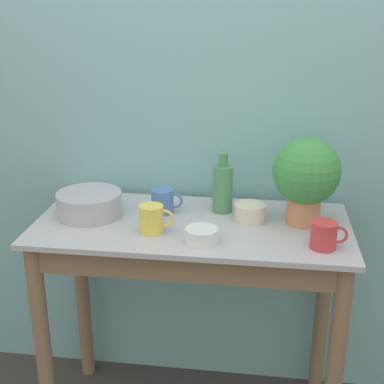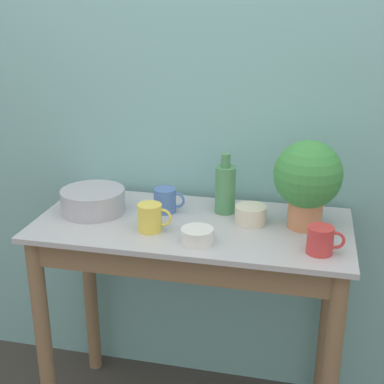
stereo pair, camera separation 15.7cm
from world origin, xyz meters
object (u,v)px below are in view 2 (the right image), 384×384
at_px(bowl_wash_large, 93,201).
at_px(mug_yellow, 151,218).
at_px(bowl_small_enamel_white, 197,236).
at_px(potted_plant, 308,178).
at_px(mug_blue, 166,200).
at_px(bowl_small_cream, 251,215).
at_px(mug_red, 321,240).
at_px(bottle_tall, 225,188).

relative_size(bowl_wash_large, mug_yellow, 1.98).
height_order(mug_yellow, bowl_small_enamel_white, mug_yellow).
height_order(potted_plant, mug_blue, potted_plant).
xyz_separation_m(bowl_wash_large, bowl_small_enamel_white, (0.45, -0.18, -0.02)).
xyz_separation_m(potted_plant, bowl_wash_large, (-0.80, -0.03, -0.14)).
height_order(bowl_wash_large, mug_yellow, mug_yellow).
bearing_deg(mug_yellow, bowl_small_enamel_white, -18.34).
bearing_deg(mug_blue, potted_plant, -3.24).
bearing_deg(bowl_small_cream, mug_yellow, -156.56).
bearing_deg(bowl_small_enamel_white, potted_plant, 31.58).
bearing_deg(bowl_wash_large, mug_yellow, -24.37).
height_order(bowl_wash_large, bowl_small_enamel_white, bowl_wash_large).
relative_size(mug_yellow, bowl_small_cream, 1.08).
relative_size(potted_plant, bowl_small_cream, 2.78).
distance_m(bowl_wash_large, bowl_small_cream, 0.61).
distance_m(mug_blue, mug_red, 0.63).
height_order(bottle_tall, bowl_small_enamel_white, bottle_tall).
distance_m(mug_yellow, bowl_small_enamel_white, 0.19).
xyz_separation_m(mug_blue, mug_yellow, (-0.00, -0.18, 0.00)).
bearing_deg(mug_red, mug_blue, 158.30).
bearing_deg(bowl_small_enamel_white, bottle_tall, 80.97).
relative_size(bottle_tall, mug_blue, 1.92).
distance_m(bowl_small_cream, bowl_small_enamel_white, 0.26).
height_order(bowl_wash_large, bottle_tall, bottle_tall).
xyz_separation_m(mug_blue, mug_red, (0.58, -0.23, -0.00)).
bearing_deg(bowl_small_cream, bottle_tall, 142.71).
relative_size(potted_plant, bowl_small_enamel_white, 2.87).
bearing_deg(bowl_wash_large, mug_blue, 13.02).
xyz_separation_m(mug_red, bowl_small_cream, (-0.25, 0.19, -0.01)).
bearing_deg(mug_yellow, bowl_wash_large, 155.63).
xyz_separation_m(potted_plant, mug_yellow, (-0.53, -0.15, -0.14)).
bearing_deg(bowl_small_enamel_white, bowl_small_cream, 53.08).
relative_size(potted_plant, mug_blue, 2.63).
xyz_separation_m(bottle_tall, mug_red, (0.36, -0.28, -0.05)).
relative_size(potted_plant, mug_yellow, 2.58).
height_order(mug_blue, mug_yellow, mug_yellow).
height_order(mug_red, bowl_small_enamel_white, mug_red).
relative_size(mug_blue, mug_yellow, 0.98).
height_order(bottle_tall, mug_yellow, bottle_tall).
bearing_deg(potted_plant, mug_yellow, -163.82).
bearing_deg(bowl_small_enamel_white, mug_blue, 126.06).
height_order(bowl_wash_large, mug_red, same).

